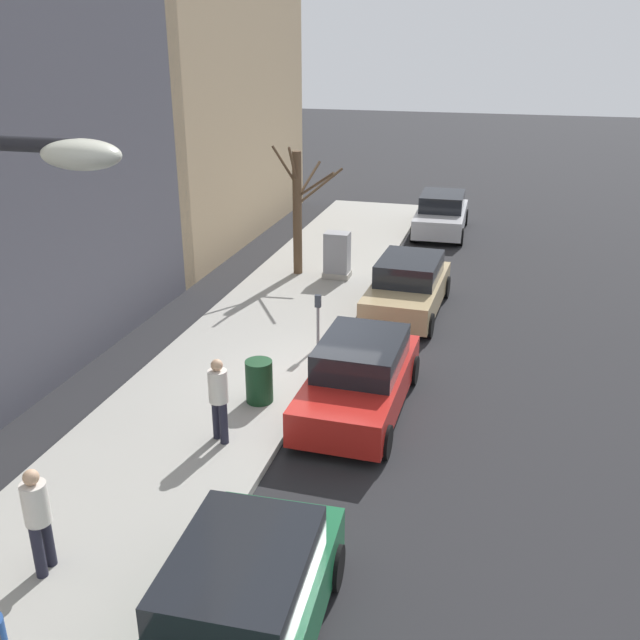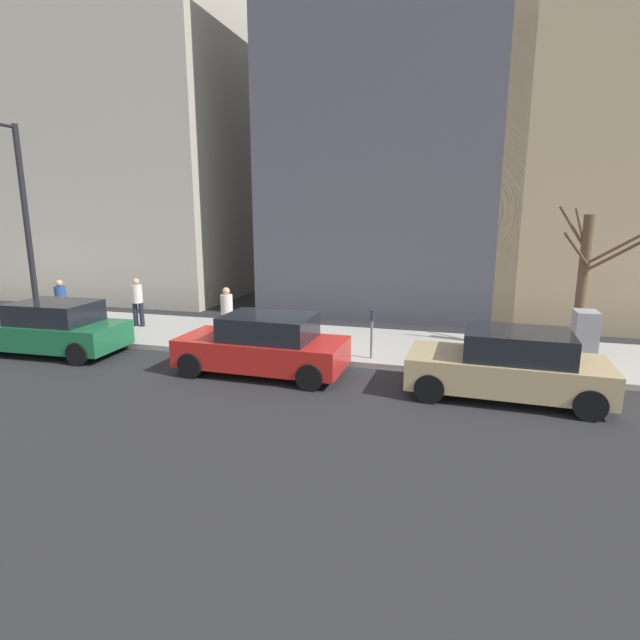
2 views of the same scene
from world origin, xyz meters
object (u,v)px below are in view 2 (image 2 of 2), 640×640
object	(u,v)px
trash_bin	(276,331)
pedestrian_near_meter	(227,311)
pedestrian_midblock	(137,299)
parking_meter	(372,328)
office_block_center	(397,140)
parked_car_tan	(508,365)
utility_box	(584,339)
pedestrian_far_corner	(61,301)
office_tower_right	(136,36)
parked_car_green	(52,329)
streetlamp	(18,212)
bare_tree	(583,280)
parked_car_red	(264,345)

from	to	relation	value
trash_bin	pedestrian_near_meter	size ratio (longest dim) A/B	0.54
trash_bin	pedestrian_midblock	distance (m)	5.67
parking_meter	office_block_center	bearing A→B (deg)	4.39
parked_car_tan	parking_meter	bearing A→B (deg)	65.43
utility_box	pedestrian_midblock	world-z (taller)	pedestrian_midblock
parked_car_tan	office_block_center	world-z (taller)	office_block_center
pedestrian_midblock	office_block_center	distance (m)	12.69
trash_bin	pedestrian_far_corner	distance (m)	7.76
office_tower_right	parked_car_green	bearing A→B (deg)	-157.40
pedestrian_near_meter	pedestrian_midblock	bearing A→B (deg)	109.74
trash_bin	pedestrian_near_meter	world-z (taller)	pedestrian_near_meter
pedestrian_far_corner	office_tower_right	xyz separation A→B (m)	(10.85, 3.79, 11.73)
parking_meter	utility_box	distance (m)	5.39
utility_box	office_block_center	xyz separation A→B (m)	(8.97, 6.08, 6.21)
utility_box	streetlamp	distance (m)	16.80
pedestrian_near_meter	office_tower_right	xyz separation A→B (m)	(10.86, 9.89, 11.73)
parked_car_green	streetlamp	distance (m)	4.12
streetlamp	bare_tree	bearing A→B (deg)	-82.18
parked_car_red	bare_tree	world-z (taller)	bare_tree
parked_car_red	parked_car_tan	bearing A→B (deg)	-89.89
bare_tree	trash_bin	size ratio (longest dim) A/B	4.49
pedestrian_near_meter	office_tower_right	distance (m)	18.80
bare_tree	pedestrian_far_corner	distance (m)	16.19
pedestrian_near_meter	office_tower_right	size ratio (longest dim) A/B	0.06
parked_car_red	pedestrian_near_meter	xyz separation A→B (m)	(2.18, 2.08, 0.35)
streetlamp	office_block_center	world-z (taller)	office_block_center
parked_car_tan	parking_meter	size ratio (longest dim) A/B	3.15
trash_bin	pedestrian_midblock	xyz separation A→B (m)	(1.22, 5.52, 0.49)
trash_bin	office_tower_right	distance (m)	20.10
office_block_center	office_tower_right	bearing A→B (deg)	83.05
trash_bin	office_tower_right	xyz separation A→B (m)	(11.04, 11.53, 12.21)
parked_car_red	utility_box	world-z (taller)	utility_box
pedestrian_near_meter	pedestrian_midblock	size ratio (longest dim) A/B	1.00
bare_tree	office_tower_right	distance (m)	24.40
streetlamp	pedestrian_midblock	distance (m)	4.39
parked_car_tan	pedestrian_midblock	xyz separation A→B (m)	(3.32, 11.76, 0.35)
parking_meter	pedestrian_far_corner	world-z (taller)	pedestrian_far_corner
parking_meter	parked_car_tan	bearing A→B (deg)	-116.44
office_tower_right	pedestrian_far_corner	bearing A→B (deg)	-160.76
parked_car_tan	parking_meter	xyz separation A→B (m)	(1.65, 3.33, 0.24)
office_block_center	parked_car_red	bearing A→B (deg)	171.42
parking_meter	utility_box	size ratio (longest dim) A/B	0.94
pedestrian_near_meter	pedestrian_far_corner	size ratio (longest dim) A/B	1.00
trash_bin	office_block_center	distance (m)	11.59
parked_car_tan	parking_meter	world-z (taller)	parked_car_tan
bare_tree	pedestrian_far_corner	world-z (taller)	bare_tree
bare_tree	pedestrian_near_meter	distance (m)	10.15
parked_car_red	streetlamp	distance (m)	9.37
parked_car_red	parked_car_green	bearing A→B (deg)	90.60
streetlamp	pedestrian_midblock	size ratio (longest dim) A/B	3.92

